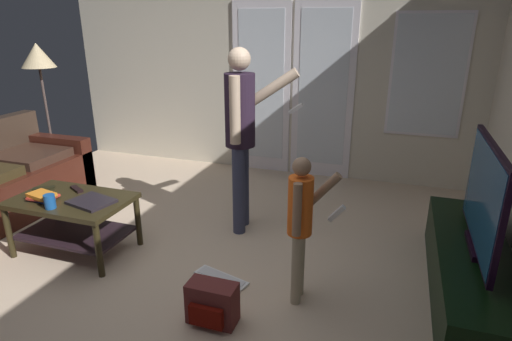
{
  "coord_description": "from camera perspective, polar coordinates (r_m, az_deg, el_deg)",
  "views": [
    {
      "loc": [
        1.63,
        -2.44,
        1.85
      ],
      "look_at": [
        0.69,
        0.31,
        0.82
      ],
      "focal_mm": 29.71,
      "sensor_mm": 36.0,
      "label": 1
    }
  ],
  "objects": [
    {
      "name": "person_child",
      "position": [
        2.82,
        6.1,
        -6.36
      ],
      "size": [
        0.36,
        0.29,
        1.04
      ],
      "color": "tan",
      "rests_on": "ground_plane"
    },
    {
      "name": "laptop_closed",
      "position": [
        3.61,
        -21.27,
        -3.93
      ],
      "size": [
        0.38,
        0.33,
        0.02
      ],
      "primitive_type": "cube",
      "rotation": [
        0.0,
        0.0,
        -0.23
      ],
      "color": "black",
      "rests_on": "coffee_table"
    },
    {
      "name": "backpack",
      "position": [
        2.86,
        -5.95,
        -17.42
      ],
      "size": [
        0.32,
        0.2,
        0.28
      ],
      "color": "#5B2523",
      "rests_on": "ground_plane"
    },
    {
      "name": "floor_lamp",
      "position": [
        5.69,
        -27.25,
        12.94
      ],
      "size": [
        0.38,
        0.38,
        1.61
      ],
      "color": "#35362B",
      "rests_on": "ground_plane"
    },
    {
      "name": "person_adult",
      "position": [
        3.71,
        -1.94,
        6.08
      ],
      "size": [
        0.64,
        0.51,
        1.65
      ],
      "color": "#373A56",
      "rests_on": "ground_plane"
    },
    {
      "name": "loose_keyboard",
      "position": [
        3.32,
        -4.72,
        -14.24
      ],
      "size": [
        0.46,
        0.25,
        0.02
      ],
      "color": "white",
      "rests_on": "ground_plane"
    },
    {
      "name": "coffee_table",
      "position": [
        3.83,
        -23.42,
        -5.26
      ],
      "size": [
        0.95,
        0.59,
        0.48
      ],
      "color": "black",
      "rests_on": "ground_plane"
    },
    {
      "name": "tv_stand",
      "position": [
        3.37,
        26.79,
        -12.25
      ],
      "size": [
        0.47,
        1.78,
        0.39
      ],
      "color": "black",
      "rests_on": "ground_plane"
    },
    {
      "name": "ground_plane",
      "position": [
        3.47,
        -12.98,
        -13.47
      ],
      "size": [
        5.27,
        5.38,
        0.02
      ],
      "primitive_type": "cube",
      "color": "#CBB195"
    },
    {
      "name": "wall_back_with_doors",
      "position": [
        5.34,
        1.98,
        14.65
      ],
      "size": [
        5.27,
        0.09,
        2.91
      ],
      "color": "beige",
      "rests_on": "ground_plane"
    },
    {
      "name": "dvd_remote_slim",
      "position": [
        4.07,
        -26.66,
        -2.16
      ],
      "size": [
        0.17,
        0.14,
        0.02
      ],
      "primitive_type": "cube",
      "rotation": [
        0.0,
        0.0,
        0.61
      ],
      "color": "black",
      "rests_on": "coffee_table"
    },
    {
      "name": "book_stack",
      "position": [
        3.82,
        -26.82,
        -3.12
      ],
      "size": [
        0.23,
        0.18,
        0.06
      ],
      "color": "#375BB5",
      "rests_on": "coffee_table"
    },
    {
      "name": "flat_screen_tv",
      "position": [
        3.14,
        28.31,
        -3.27
      ],
      "size": [
        0.08,
        1.13,
        0.74
      ],
      "color": "black",
      "rests_on": "tv_stand"
    },
    {
      "name": "tv_remote_black",
      "position": [
        3.93,
        -22.99,
        -2.33
      ],
      "size": [
        0.17,
        0.13,
        0.02
      ],
      "primitive_type": "cube",
      "rotation": [
        0.0,
        0.0,
        -0.5
      ],
      "color": "black",
      "rests_on": "coffee_table"
    },
    {
      "name": "cup_near_edge",
      "position": [
        3.63,
        -26.02,
        -3.77
      ],
      "size": [
        0.08,
        0.08,
        0.11
      ],
      "primitive_type": "cylinder",
      "color": "#184E99",
      "rests_on": "coffee_table"
    }
  ]
}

